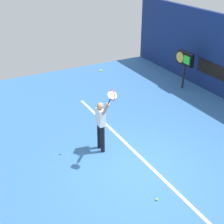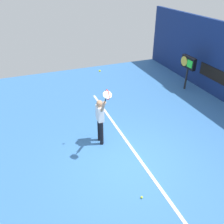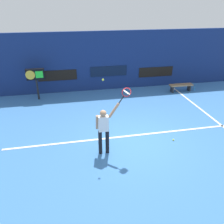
% 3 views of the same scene
% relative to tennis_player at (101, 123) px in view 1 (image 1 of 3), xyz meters
% --- Properties ---
extents(ground_plane, '(18.00, 18.00, 0.00)m').
position_rel_tennis_player_xyz_m(ground_plane, '(1.35, 0.54, -1.01)').
color(ground_plane, '#3870B2').
extents(sponsor_banner_portside, '(2.20, 0.03, 0.60)m').
position_rel_tennis_player_xyz_m(sponsor_banner_portside, '(-1.65, 6.37, 0.04)').
color(sponsor_banner_portside, black).
extents(court_baseline, '(10.00, 0.10, 0.01)m').
position_rel_tennis_player_xyz_m(court_baseline, '(1.35, 0.88, -1.00)').
color(court_baseline, white).
rests_on(court_baseline, ground_plane).
extents(tennis_player, '(0.81, 0.31, 1.92)m').
position_rel_tennis_player_xyz_m(tennis_player, '(0.00, 0.00, 0.00)').
color(tennis_player, black).
rests_on(tennis_player, ground_plane).
extents(tennis_racket, '(0.48, 0.27, 0.60)m').
position_rel_tennis_player_xyz_m(tennis_racket, '(0.74, -0.00, 1.22)').
color(tennis_racket, black).
extents(tennis_ball, '(0.07, 0.07, 0.07)m').
position_rel_tennis_player_xyz_m(tennis_ball, '(0.01, 0.02, 1.71)').
color(tennis_ball, '#CCE033').
extents(scoreboard_clock, '(0.96, 0.20, 1.73)m').
position_rel_tennis_player_xyz_m(scoreboard_clock, '(-2.74, 5.55, 0.34)').
color(scoreboard_clock, black).
rests_on(scoreboard_clock, ground_plane).
extents(spare_ball, '(0.07, 0.07, 0.07)m').
position_rel_tennis_player_xyz_m(spare_ball, '(2.78, 0.23, -0.97)').
color(spare_ball, '#CCE033').
rests_on(spare_ball, ground_plane).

